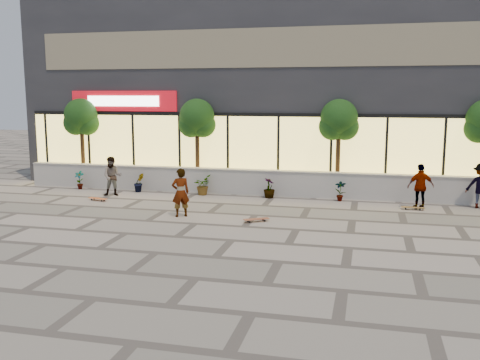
% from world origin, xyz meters
% --- Properties ---
extents(ground, '(80.00, 80.00, 0.00)m').
position_xyz_m(ground, '(0.00, 0.00, 0.00)').
color(ground, '#A0958B').
rests_on(ground, ground).
extents(planter_wall, '(22.00, 0.42, 1.04)m').
position_xyz_m(planter_wall, '(0.00, 7.00, 0.52)').
color(planter_wall, beige).
rests_on(planter_wall, ground).
extents(retail_building, '(24.00, 9.17, 8.50)m').
position_xyz_m(retail_building, '(-0.00, 12.49, 4.25)').
color(retail_building, '#26272C').
rests_on(retail_building, ground).
extents(shrub_a, '(0.43, 0.29, 0.81)m').
position_xyz_m(shrub_a, '(-8.50, 6.45, 0.41)').
color(shrub_a, '#173611').
rests_on(shrub_a, ground).
extents(shrub_b, '(0.57, 0.57, 0.81)m').
position_xyz_m(shrub_b, '(-5.70, 6.45, 0.41)').
color(shrub_b, '#173611').
rests_on(shrub_b, ground).
extents(shrub_c, '(0.68, 0.77, 0.81)m').
position_xyz_m(shrub_c, '(-2.90, 6.45, 0.41)').
color(shrub_c, '#173611').
rests_on(shrub_c, ground).
extents(shrub_d, '(0.64, 0.64, 0.81)m').
position_xyz_m(shrub_d, '(-0.10, 6.45, 0.41)').
color(shrub_d, '#173611').
rests_on(shrub_d, ground).
extents(shrub_e, '(0.46, 0.35, 0.81)m').
position_xyz_m(shrub_e, '(2.70, 6.45, 0.41)').
color(shrub_e, '#173611').
rests_on(shrub_e, ground).
extents(tree_west, '(1.60, 1.50, 3.92)m').
position_xyz_m(tree_west, '(-9.00, 7.70, 2.99)').
color(tree_west, '#422D17').
rests_on(tree_west, ground).
extents(tree_midwest, '(1.60, 1.50, 3.92)m').
position_xyz_m(tree_midwest, '(-3.50, 7.70, 2.99)').
color(tree_midwest, '#422D17').
rests_on(tree_midwest, ground).
extents(tree_mideast, '(1.60, 1.50, 3.92)m').
position_xyz_m(tree_mideast, '(2.50, 7.70, 2.99)').
color(tree_mideast, '#422D17').
rests_on(tree_mideast, ground).
extents(skater_center, '(0.72, 0.66, 1.65)m').
position_xyz_m(skater_center, '(-2.41, 2.50, 0.83)').
color(skater_center, white).
rests_on(skater_center, ground).
extents(skater_left, '(0.92, 0.80, 1.60)m').
position_xyz_m(skater_left, '(-6.38, 5.38, 0.80)').
color(skater_left, '#9A7D63').
rests_on(skater_left, ground).
extents(skater_right_near, '(1.03, 0.65, 1.64)m').
position_xyz_m(skater_right_near, '(5.58, 5.72, 0.82)').
color(skater_right_near, silver).
rests_on(skater_right_near, ground).
extents(skateboard_center, '(0.84, 0.65, 0.10)m').
position_xyz_m(skateboard_center, '(0.24, 2.35, 0.09)').
color(skateboard_center, brown).
rests_on(skateboard_center, ground).
extents(skateboard_left, '(0.85, 0.40, 0.10)m').
position_xyz_m(skateboard_left, '(-6.49, 4.32, 0.08)').
color(skateboard_left, '#C05224').
rests_on(skateboard_left, ground).
extents(skateboard_right_near, '(0.81, 0.24, 0.10)m').
position_xyz_m(skateboard_right_near, '(5.32, 5.46, 0.08)').
color(skateboard_right_near, brown).
rests_on(skateboard_right_near, ground).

